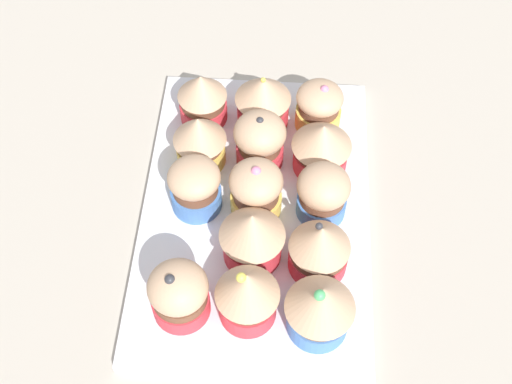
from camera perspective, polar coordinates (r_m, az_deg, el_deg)
name	(u,v)px	position (r cm, az deg, el deg)	size (l,w,h in cm)	color
ground_plane	(256,220)	(77.50, 0.00, -2.38)	(180.00, 180.00, 3.00)	#B2A899
baking_tray	(256,210)	(75.72, 0.00, -1.54)	(38.58, 25.25, 1.20)	silver
cupcake_0	(202,97)	(80.81, -4.56, 8.02)	(5.89, 5.89, 7.00)	#D1333D
cupcake_1	(200,139)	(76.26, -4.79, 4.45)	(6.07, 6.07, 7.36)	#EFC651
cupcake_2	(195,187)	(72.83, -5.19, 0.40)	(5.74, 5.74, 6.76)	#477AC6
cupcake_3	(179,293)	(66.49, -6.53, -8.51)	(5.95, 5.95, 7.42)	#D1333D
cupcake_4	(261,100)	(79.86, 0.43, 7.82)	(6.65, 6.65, 7.63)	#D1333D
cupcake_5	(256,140)	(76.09, 0.03, 4.42)	(5.94, 5.94, 7.51)	#D1333D
cupcake_6	(253,191)	(72.12, -0.24, 0.06)	(5.83, 5.83, 7.33)	#EFC651
cupcake_7	(254,235)	(68.63, -0.13, -3.66)	(6.86, 6.86, 7.61)	#D1333D
cupcake_8	(244,293)	(65.26, -1.02, -8.58)	(6.35, 6.35, 8.44)	#D1333D
cupcake_9	(319,106)	(80.34, 5.35, 7.22)	(5.54, 5.54, 6.68)	#EFC651
cupcake_10	(322,146)	(75.93, 5.57, 3.93)	(6.80, 6.80, 7.11)	#D1333D
cupcake_11	(323,190)	(72.60, 5.68, 0.19)	(5.77, 5.77, 6.98)	#477AC6
cupcake_12	(320,247)	(68.57, 5.40, -4.65)	(6.36, 6.36, 7.56)	#D1333D
cupcake_13	(320,307)	(64.95, 5.43, -9.66)	(6.85, 6.85, 8.37)	#477AC6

